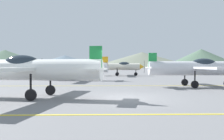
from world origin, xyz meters
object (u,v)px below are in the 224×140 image
object	(u,v)px
airplane_near	(32,69)
car_sedan	(165,70)
airplane_mid	(196,68)
airplane_back	(120,66)
airplane_far	(75,67)

from	to	relation	value
airplane_near	car_sedan	size ratio (longest dim) A/B	1.96
airplane_mid	car_sedan	size ratio (longest dim) A/B	1.95
airplane_mid	airplane_back	world-z (taller)	same
airplane_far	airplane_near	bearing A→B (deg)	-91.43
airplane_mid	car_sedan	xyz separation A→B (m)	(3.66, 24.29, -0.69)
airplane_mid	airplane_back	xyz separation A→B (m)	(-4.88, 20.31, 0.00)
airplane_mid	airplane_near	bearing A→B (deg)	-151.73
airplane_far	car_sedan	distance (m)	21.38
airplane_mid	airplane_back	distance (m)	20.89
airplane_far	car_sedan	world-z (taller)	airplane_far
airplane_mid	airplane_far	distance (m)	13.78
airplane_far	car_sedan	size ratio (longest dim) A/B	1.96
airplane_back	car_sedan	xyz separation A→B (m)	(8.54, 3.98, -0.69)
airplane_near	airplane_far	distance (m)	14.56
airplane_near	airplane_back	xyz separation A→B (m)	(6.28, 26.31, 0.00)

